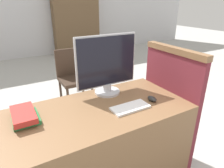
{
  "coord_description": "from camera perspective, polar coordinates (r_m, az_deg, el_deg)",
  "views": [
    {
      "loc": [
        -0.57,
        -0.86,
        1.52
      ],
      "look_at": [
        0.1,
        0.32,
        0.95
      ],
      "focal_mm": 32.0,
      "sensor_mm": 36.0,
      "label": 1
    }
  ],
  "objects": [
    {
      "name": "wall_back",
      "position": [
        6.15,
        -26.04,
        19.51
      ],
      "size": [
        12.0,
        0.06,
        2.8
      ],
      "color": "silver",
      "rests_on": "ground_plane"
    },
    {
      "name": "desk",
      "position": [
        1.76,
        -3.59,
        -17.84
      ],
      "size": [
        1.41,
        0.71,
        0.75
      ],
      "color": "brown",
      "rests_on": "ground_plane"
    },
    {
      "name": "carrel_divider",
      "position": [
        2.0,
        15.86,
        -6.14
      ],
      "size": [
        0.07,
        0.66,
        1.16
      ],
      "color": "maroon",
      "rests_on": "ground_plane"
    },
    {
      "name": "monitor",
      "position": [
        1.71,
        -1.47,
        5.39
      ],
      "size": [
        0.56,
        0.23,
        0.52
      ],
      "color": "#B7B7BC",
      "rests_on": "desk"
    },
    {
      "name": "keyboard",
      "position": [
        1.55,
        5.23,
        -6.69
      ],
      "size": [
        0.3,
        0.14,
        0.02
      ],
      "color": "white",
      "rests_on": "desk"
    },
    {
      "name": "mouse",
      "position": [
        1.68,
        11.37,
        -4.15
      ],
      "size": [
        0.05,
        0.1,
        0.04
      ],
      "color": "#262626",
      "rests_on": "desk"
    },
    {
      "name": "book_stack",
      "position": [
        1.52,
        -23.78,
        -8.36
      ],
      "size": [
        0.17,
        0.28,
        0.07
      ],
      "color": "#2D7F42",
      "rests_on": "desk"
    },
    {
      "name": "far_chair",
      "position": [
        3.11,
        -11.03,
        2.75
      ],
      "size": [
        0.44,
        0.44,
        0.85
      ],
      "rotation": [
        0.0,
        0.0,
        0.19
      ],
      "color": "#38281E",
      "rests_on": "ground_plane"
    },
    {
      "name": "bookshelf_far",
      "position": [
        6.29,
        -10.21,
        17.77
      ],
      "size": [
        1.36,
        0.32,
        2.02
      ],
      "color": "brown",
      "rests_on": "ground_plane"
    }
  ]
}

